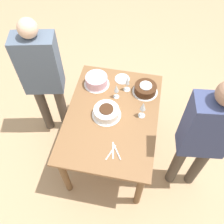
% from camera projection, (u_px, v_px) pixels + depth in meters
% --- Properties ---
extents(ground_plane, '(12.00, 12.00, 0.00)m').
position_uv_depth(ground_plane, '(112.00, 150.00, 3.13)').
color(ground_plane, tan).
extents(dining_table, '(1.27, 0.92, 0.77)m').
position_uv_depth(dining_table, '(112.00, 122.00, 2.61)').
color(dining_table, brown).
rests_on(dining_table, ground_plane).
extents(cake_center_white, '(0.29, 0.29, 0.10)m').
position_uv_depth(cake_center_white, '(106.00, 112.00, 2.47)').
color(cake_center_white, white).
rests_on(cake_center_white, dining_table).
extents(cake_front_chocolate, '(0.27, 0.27, 0.11)m').
position_uv_depth(cake_front_chocolate, '(145.00, 89.00, 2.64)').
color(cake_front_chocolate, white).
rests_on(cake_front_chocolate, dining_table).
extents(cake_back_decorated, '(0.28, 0.28, 0.11)m').
position_uv_depth(cake_back_decorated, '(97.00, 81.00, 2.70)').
color(cake_back_decorated, white).
rests_on(cake_back_decorated, dining_table).
extents(wine_glass_near, '(0.07, 0.07, 0.21)m').
position_uv_depth(wine_glass_near, '(127.00, 81.00, 2.59)').
color(wine_glass_near, silver).
rests_on(wine_glass_near, dining_table).
extents(wine_glass_far, '(0.06, 0.06, 0.18)m').
position_uv_depth(wine_glass_far, '(116.00, 89.00, 2.54)').
color(wine_glass_far, silver).
rests_on(wine_glass_far, dining_table).
extents(wine_glass_extra, '(0.07, 0.07, 0.21)m').
position_uv_depth(wine_glass_extra, '(143.00, 107.00, 2.38)').
color(wine_glass_extra, silver).
rests_on(wine_glass_extra, dining_table).
extents(dessert_plate_right, '(0.17, 0.17, 0.01)m').
position_uv_depth(dessert_plate_right, '(122.00, 79.00, 2.79)').
color(dessert_plate_right, silver).
rests_on(dessert_plate_right, dining_table).
extents(fork_pile, '(0.19, 0.14, 0.01)m').
position_uv_depth(fork_pile, '(114.00, 151.00, 2.26)').
color(fork_pile, silver).
rests_on(fork_pile, dining_table).
extents(person_cutting, '(0.27, 0.42, 1.63)m').
position_uv_depth(person_cutting, '(204.00, 136.00, 2.12)').
color(person_cutting, '#4C4238').
rests_on(person_cutting, ground_plane).
extents(person_watching, '(0.30, 0.44, 1.61)m').
position_uv_depth(person_watching, '(42.00, 74.00, 2.55)').
color(person_watching, '#4C4238').
rests_on(person_watching, ground_plane).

